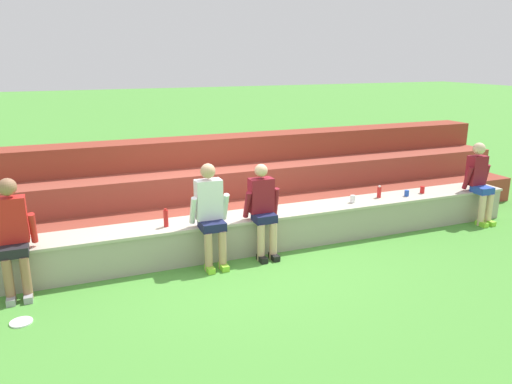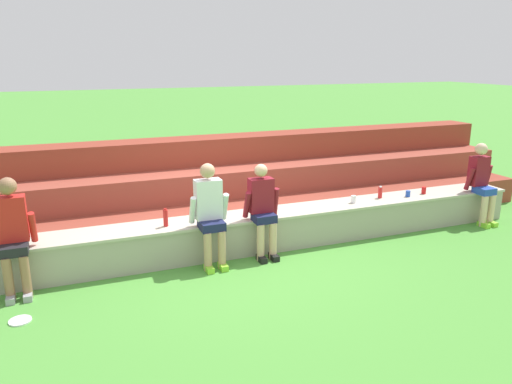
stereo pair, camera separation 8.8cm
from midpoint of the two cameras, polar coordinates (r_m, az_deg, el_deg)
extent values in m
plane|color=#4C9338|center=(7.34, -1.31, -7.63)|extent=(80.00, 80.00, 0.00)
cube|color=#A8A08E|center=(7.49, -2.10, -4.87)|extent=(9.99, 0.59, 0.55)
cube|color=#BCB39F|center=(7.41, -2.12, -2.98)|extent=(10.03, 0.63, 0.04)
cube|color=brown|center=(8.20, -3.89, -3.36)|extent=(12.21, 0.63, 0.48)
cube|color=#994233|center=(8.71, -5.19, -0.61)|extent=(12.21, 0.63, 0.96)
cube|color=maroon|center=(9.24, -6.34, 1.82)|extent=(12.21, 0.63, 1.43)
cylinder|color=#996B4C|center=(6.72, -26.23, -9.01)|extent=(0.11, 0.11, 0.55)
cylinder|color=#996B4C|center=(6.70, -24.59, -8.87)|extent=(0.11, 0.11, 0.55)
cube|color=#99999E|center=(6.78, -26.02, -10.96)|extent=(0.10, 0.22, 0.08)
cube|color=#99999E|center=(6.76, -24.38, -10.83)|extent=(0.10, 0.22, 0.08)
cube|color=black|center=(6.70, -25.68, -5.95)|extent=(0.31, 0.30, 0.12)
cube|color=red|center=(6.74, -25.93, -2.80)|extent=(0.35, 0.20, 0.57)
sphere|color=#996B4C|center=(6.64, -26.35, 0.59)|extent=(0.22, 0.22, 0.22)
cylinder|color=red|center=(6.74, -23.93, -3.70)|extent=(0.08, 0.21, 0.42)
cylinder|color=tan|center=(6.87, -5.19, -6.87)|extent=(0.11, 0.11, 0.55)
cylinder|color=tan|center=(6.92, -3.58, -6.65)|extent=(0.11, 0.11, 0.55)
cube|color=#8CD833|center=(6.92, -5.05, -8.78)|extent=(0.10, 0.22, 0.08)
cube|color=#8CD833|center=(6.98, -3.44, -8.55)|extent=(0.10, 0.22, 0.08)
cube|color=#191E47|center=(6.90, -4.78, -3.81)|extent=(0.33, 0.34, 0.12)
cube|color=white|center=(6.92, -5.16, -0.84)|extent=(0.37, 0.20, 0.56)
sphere|color=tan|center=(6.82, -5.24, 2.44)|extent=(0.21, 0.21, 0.21)
cylinder|color=white|center=(6.88, -6.95, -2.09)|extent=(0.08, 0.23, 0.42)
cylinder|color=white|center=(7.00, -3.25, -1.68)|extent=(0.08, 0.23, 0.42)
cylinder|color=#DBAD89|center=(7.16, 0.89, -5.84)|extent=(0.11, 0.11, 0.55)
cylinder|color=#DBAD89|center=(7.23, 2.30, -5.64)|extent=(0.11, 0.11, 0.55)
cube|color=black|center=(7.22, 1.00, -7.69)|extent=(0.10, 0.22, 0.08)
cube|color=black|center=(7.29, 2.41, -7.47)|extent=(0.10, 0.22, 0.08)
cube|color=#191E47|center=(7.18, 1.27, -2.99)|extent=(0.31, 0.28, 0.12)
cube|color=maroon|center=(7.20, 0.91, -0.38)|extent=(0.35, 0.20, 0.50)
sphere|color=#DBAD89|center=(7.11, 0.92, 2.48)|extent=(0.19, 0.19, 0.19)
cylinder|color=maroon|center=(7.13, -0.70, -1.47)|extent=(0.08, 0.22, 0.42)
cylinder|color=maroon|center=(7.30, 2.60, -1.10)|extent=(0.08, 0.16, 0.43)
cylinder|color=beige|center=(9.45, 24.94, -2.02)|extent=(0.11, 0.11, 0.55)
cylinder|color=beige|center=(9.57, 25.65, -1.89)|extent=(0.11, 0.11, 0.55)
cube|color=#8CD833|center=(9.49, 24.95, -3.44)|extent=(0.10, 0.22, 0.08)
cube|color=#8CD833|center=(9.61, 25.66, -3.29)|extent=(0.10, 0.22, 0.08)
cube|color=#2347B2|center=(9.51, 24.99, 0.15)|extent=(0.28, 0.31, 0.12)
cube|color=maroon|center=(9.56, 24.46, 2.22)|extent=(0.31, 0.20, 0.52)
sphere|color=beige|center=(9.48, 24.71, 4.49)|extent=(0.21, 0.21, 0.21)
cylinder|color=maroon|center=(9.42, 23.59, 1.42)|extent=(0.08, 0.19, 0.43)
cylinder|color=maroon|center=(9.71, 25.32, 1.61)|extent=(0.08, 0.15, 0.43)
cylinder|color=red|center=(9.96, 24.66, 1.27)|extent=(0.08, 0.08, 0.25)
cylinder|color=blue|center=(9.93, 24.75, 2.02)|extent=(0.05, 0.05, 0.02)
cylinder|color=red|center=(7.05, -10.00, -2.96)|extent=(0.07, 0.07, 0.24)
cylinder|color=red|center=(7.02, -10.05, -1.94)|extent=(0.04, 0.04, 0.02)
cylinder|color=red|center=(8.60, 14.37, -0.07)|extent=(0.07, 0.07, 0.18)
cylinder|color=white|center=(8.58, 14.42, 0.58)|extent=(0.04, 0.04, 0.02)
cylinder|color=white|center=(8.23, 11.43, -0.81)|extent=(0.08, 0.08, 0.12)
cylinder|color=red|center=(9.09, 18.99, 0.18)|extent=(0.08, 0.08, 0.12)
cylinder|color=blue|center=(8.82, 17.34, -0.19)|extent=(0.08, 0.08, 0.10)
cylinder|color=white|center=(6.29, -25.11, -13.25)|extent=(0.24, 0.24, 0.02)
camera|label=1|loc=(0.04, -89.66, 0.09)|focal=34.80mm
camera|label=2|loc=(0.04, 90.34, -0.09)|focal=34.80mm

